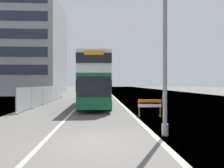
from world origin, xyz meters
The scene contains 10 objects.
ground centered at (0.58, 0.13, -0.05)m, with size 140.00×280.00×0.10m.
double_decker_bus centered at (-0.33, 12.90, 2.53)m, with size 2.96×11.61×4.75m.
lamppost_foreground centered at (2.97, 1.03, 4.46)m, with size 0.29×0.70×9.39m.
roadworks_barrier centered at (3.52, 6.09, 0.73)m, with size 1.58×0.52×1.16m.
construction_site_fence centered at (-5.86, 16.10, 0.95)m, with size 0.44×17.20×1.98m.
car_oncoming_near centered at (0.19, 29.81, 0.99)m, with size 2.10×3.94×2.10m.
car_receding_mid centered at (-3.04, 39.04, 1.09)m, with size 2.05×4.38×2.31m.
bare_tree_far_verge_near centered at (-13.66, 34.69, 2.22)m, with size 2.07×2.52×4.18m.
bare_tree_far_verge_mid centered at (-12.88, 38.98, 2.03)m, with size 3.31×2.67×4.33m.
pedestrian_at_kerb centered at (4.82, 6.95, 0.86)m, with size 0.34×0.34×1.71m.
Camera 1 is at (0.19, -7.80, 2.24)m, focal length 33.57 mm.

